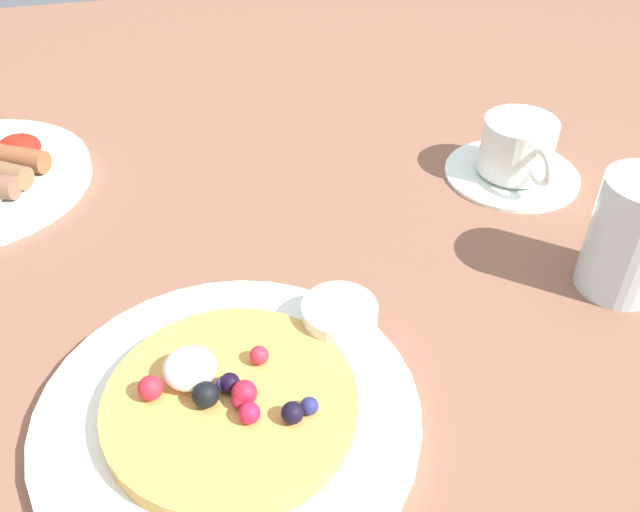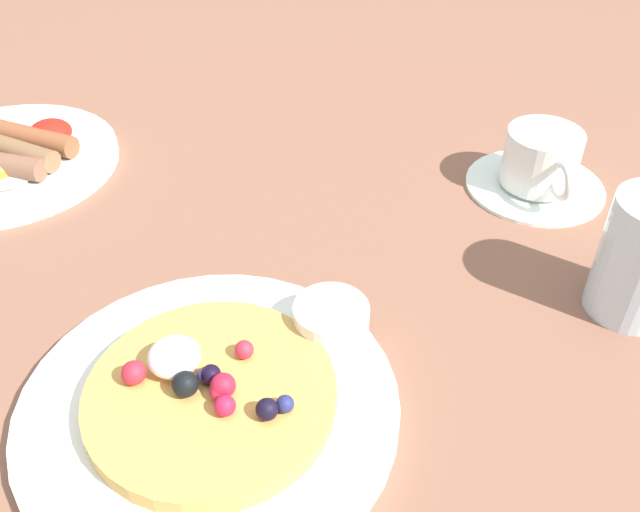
% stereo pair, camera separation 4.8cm
% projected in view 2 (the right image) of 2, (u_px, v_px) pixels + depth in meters
% --- Properties ---
extents(ground_plane, '(2.03, 1.58, 0.03)m').
position_uv_depth(ground_plane, '(289.00, 307.00, 0.60)').
color(ground_plane, brown).
extents(pancake_plate, '(0.27, 0.27, 0.01)m').
position_uv_depth(pancake_plate, '(210.00, 406.00, 0.49)').
color(pancake_plate, white).
rests_on(pancake_plate, ground_plane).
extents(pancake_with_berries, '(0.18, 0.18, 0.04)m').
position_uv_depth(pancake_with_berries, '(209.00, 392.00, 0.48)').
color(pancake_with_berries, gold).
rests_on(pancake_with_berries, pancake_plate).
extents(syrup_ramekin, '(0.06, 0.06, 0.03)m').
position_uv_depth(syrup_ramekin, '(331.00, 319.00, 0.53)').
color(syrup_ramekin, white).
rests_on(syrup_ramekin, pancake_plate).
extents(breakfast_plate, '(0.24, 0.24, 0.01)m').
position_uv_depth(breakfast_plate, '(4.00, 161.00, 0.74)').
color(breakfast_plate, white).
rests_on(breakfast_plate, ground_plane).
extents(fried_breakfast, '(0.14, 0.13, 0.03)m').
position_uv_depth(fried_breakfast, '(20.00, 149.00, 0.73)').
color(fried_breakfast, brown).
rests_on(fried_breakfast, breakfast_plate).
extents(coffee_saucer, '(0.14, 0.14, 0.01)m').
position_uv_depth(coffee_saucer, '(535.00, 185.00, 0.71)').
color(coffee_saucer, white).
rests_on(coffee_saucer, ground_plane).
extents(coffee_cup, '(0.08, 0.11, 0.06)m').
position_uv_depth(coffee_cup, '(542.00, 158.00, 0.69)').
color(coffee_cup, white).
rests_on(coffee_cup, coffee_saucer).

